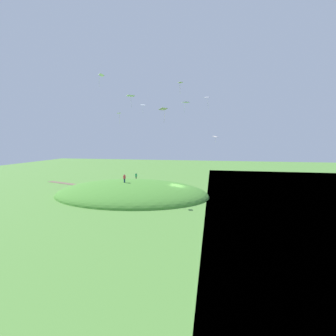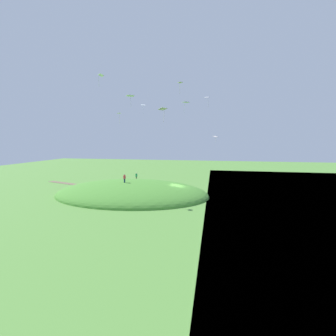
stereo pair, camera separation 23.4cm
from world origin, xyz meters
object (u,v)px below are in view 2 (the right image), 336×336
Objects in this scene: kite_1 at (207,98)px; kite_7 at (130,96)px; kite_3 at (186,103)px; kite_5 at (119,114)px; kite_8 at (101,76)px; person_walking_path at (124,177)px; kite_0 at (215,137)px; kite_2 at (180,83)px; person_watching_kites at (136,175)px; kite_6 at (163,109)px; kite_4 at (143,105)px.

kite_1 reaches higher than kite_7.
kite_3 is 10.65m from kite_7.
kite_1 is at bearing -146.00° from kite_5.
kite_8 reaches higher than kite_7.
person_walking_path is 20.86m from kite_0.
kite_0 is 0.78× the size of kite_7.
kite_3 is (-0.37, -4.07, -2.14)m from kite_2.
person_walking_path is 11.51m from kite_5.
person_watching_kites is at bearing -12.65° from kite_1.
kite_2 reaches higher than kite_6.
kite_0 is at bearing -116.96° from kite_1.
kite_1 is 1.31× the size of kite_7.
kite_2 is 0.86× the size of kite_5.
kite_2 reaches higher than person_walking_path.
kite_1 is 8.33m from kite_3.
kite_0 is 0.76× the size of kite_3.
kite_3 reaches higher than person_watching_kites.
kite_4 reaches higher than kite_8.
kite_6 is 5.88m from kite_7.
person_watching_kites is 1.12× the size of kite_8.
kite_3 is 1.08× the size of kite_8.
kite_1 reaches higher than kite_8.
kite_4 is (10.94, -16.96, -0.43)m from kite_2.
kite_5 reaches higher than kite_0.
kite_3 is 14.93m from kite_8.
kite_8 is at bearing -133.26° from person_watching_kites.
person_watching_kites is 16.16m from kite_4.
kite_8 is (-1.91, 24.35, 0.06)m from kite_4.
kite_0 is at bearing -121.42° from kite_7.
kite_0 is 17.98m from kite_4.
person_walking_path is at bearing -134.42° from person_watching_kites.
kite_3 is at bearing 131.28° from kite_4.
person_walking_path is 16.23m from kite_7.
kite_7 is (-4.62, 8.80, 12.83)m from person_walking_path.
person_walking_path is 19.28m from kite_4.
kite_5 is 10.11m from kite_8.
kite_4 is at bearing -77.70° from kite_7.
kite_0 is at bearing -140.66° from kite_5.
kite_3 is (3.26, 7.42, -1.90)m from kite_1.
person_walking_path is 0.84× the size of kite_5.
kite_1 is 1.17× the size of kite_5.
kite_5 is 1.17× the size of kite_8.
kite_6 is at bearing -114.23° from person_watching_kites.
kite_3 is at bearing 66.31° from kite_1.
kite_4 is at bearing -57.18° from kite_2.
person_walking_path is 19.17m from kite_8.
kite_5 is (16.02, 13.13, 3.59)m from kite_0.
kite_0 is 17.72m from kite_2.
person_walking_path is 0.73× the size of kite_4.
kite_3 is at bearing -128.98° from kite_7.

